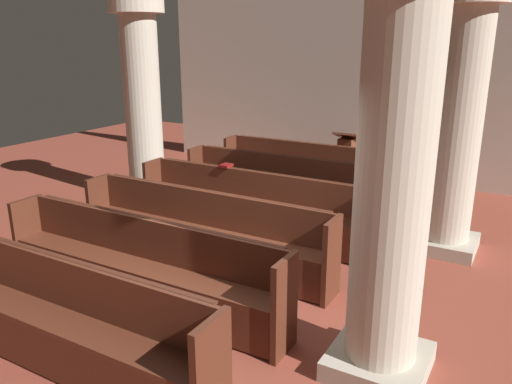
{
  "coord_description": "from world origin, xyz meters",
  "views": [
    {
      "loc": [
        2.83,
        -4.08,
        2.79
      ],
      "look_at": [
        -0.48,
        1.74,
        0.75
      ],
      "focal_mm": 35.53,
      "sensor_mm": 36.0,
      "label": 1
    }
  ],
  "objects_px": {
    "pew_row_3": "(202,228)",
    "kneeler_box_red": "(415,215)",
    "pew_row_0": "(313,169)",
    "pew_row_2": "(249,203)",
    "pillar_aisle_rear": "(394,170)",
    "lectern": "(345,164)",
    "pew_row_1": "(284,184)",
    "pillar_aisle_side": "(458,118)",
    "pillar_far_side": "(142,98)",
    "pew_row_5": "(49,311)",
    "hymn_book": "(226,166)",
    "pew_row_4": "(139,262)"
  },
  "relations": [
    {
      "from": "pew_row_4",
      "to": "pew_row_5",
      "type": "relative_size",
      "value": 1.0
    },
    {
      "from": "pew_row_1",
      "to": "pew_row_4",
      "type": "xyz_separation_m",
      "value": [
        0.0,
        -3.45,
        0.0
      ]
    },
    {
      "from": "pillar_far_side",
      "to": "lectern",
      "type": "distance_m",
      "value": 4.01
    },
    {
      "from": "pew_row_2",
      "to": "pillar_far_side",
      "type": "xyz_separation_m",
      "value": [
        -2.51,
        0.7,
        1.3
      ]
    },
    {
      "from": "pew_row_2",
      "to": "lectern",
      "type": "bearing_deg",
      "value": 84.6
    },
    {
      "from": "pew_row_1",
      "to": "pew_row_2",
      "type": "xyz_separation_m",
      "value": [
        0.0,
        -1.15,
        0.0
      ]
    },
    {
      "from": "pew_row_3",
      "to": "pillar_aisle_rear",
      "type": "bearing_deg",
      "value": -21.02
    },
    {
      "from": "lectern",
      "to": "pew_row_2",
      "type": "bearing_deg",
      "value": -95.4
    },
    {
      "from": "pew_row_1",
      "to": "pillar_aisle_side",
      "type": "relative_size",
      "value": 1.01
    },
    {
      "from": "pew_row_5",
      "to": "pillar_aisle_side",
      "type": "distance_m",
      "value": 5.24
    },
    {
      "from": "hymn_book",
      "to": "pew_row_0",
      "type": "bearing_deg",
      "value": 76.74
    },
    {
      "from": "pew_row_2",
      "to": "kneeler_box_red",
      "type": "height_order",
      "value": "pew_row_2"
    },
    {
      "from": "kneeler_box_red",
      "to": "hymn_book",
      "type": "bearing_deg",
      "value": -146.26
    },
    {
      "from": "pew_row_2",
      "to": "lectern",
      "type": "relative_size",
      "value": 3.26
    },
    {
      "from": "pew_row_0",
      "to": "pew_row_3",
      "type": "height_order",
      "value": "same"
    },
    {
      "from": "pillar_aisle_side",
      "to": "pillar_far_side",
      "type": "relative_size",
      "value": 1.0
    },
    {
      "from": "pew_row_5",
      "to": "hymn_book",
      "type": "relative_size",
      "value": 19.02
    },
    {
      "from": "pew_row_3",
      "to": "pillar_aisle_rear",
      "type": "relative_size",
      "value": 1.01
    },
    {
      "from": "pillar_far_side",
      "to": "lectern",
      "type": "height_order",
      "value": "pillar_far_side"
    },
    {
      "from": "pew_row_3",
      "to": "pillar_far_side",
      "type": "height_order",
      "value": "pillar_far_side"
    },
    {
      "from": "pillar_aisle_rear",
      "to": "kneeler_box_red",
      "type": "relative_size",
      "value": 8.25
    },
    {
      "from": "pew_row_1",
      "to": "pillar_aisle_side",
      "type": "xyz_separation_m",
      "value": [
        2.56,
        -0.22,
        1.3
      ]
    },
    {
      "from": "pew_row_5",
      "to": "pillar_aisle_side",
      "type": "xyz_separation_m",
      "value": [
        2.56,
        4.38,
        1.3
      ]
    },
    {
      "from": "pew_row_2",
      "to": "pew_row_3",
      "type": "height_order",
      "value": "same"
    },
    {
      "from": "pew_row_1",
      "to": "pew_row_3",
      "type": "height_order",
      "value": "same"
    },
    {
      "from": "hymn_book",
      "to": "kneeler_box_red",
      "type": "bearing_deg",
      "value": 33.74
    },
    {
      "from": "pillar_far_side",
      "to": "lectern",
      "type": "xyz_separation_m",
      "value": [
        2.82,
        2.51,
        -1.36
      ]
    },
    {
      "from": "pew_row_0",
      "to": "pew_row_2",
      "type": "xyz_separation_m",
      "value": [
        0.0,
        -2.3,
        0.0
      ]
    },
    {
      "from": "pew_row_3",
      "to": "kneeler_box_red",
      "type": "distance_m",
      "value": 3.6
    },
    {
      "from": "pew_row_4",
      "to": "pillar_far_side",
      "type": "xyz_separation_m",
      "value": [
        -2.51,
        3.0,
        1.3
      ]
    },
    {
      "from": "pew_row_0",
      "to": "pillar_aisle_rear",
      "type": "bearing_deg",
      "value": -59.96
    },
    {
      "from": "pillar_aisle_rear",
      "to": "lectern",
      "type": "xyz_separation_m",
      "value": [
        -2.26,
        5.34,
        -1.36
      ]
    },
    {
      "from": "pew_row_1",
      "to": "pew_row_2",
      "type": "relative_size",
      "value": 1.0
    },
    {
      "from": "pew_row_4",
      "to": "pillar_aisle_side",
      "type": "distance_m",
      "value": 4.33
    },
    {
      "from": "pillar_aisle_side",
      "to": "pillar_far_side",
      "type": "xyz_separation_m",
      "value": [
        -5.08,
        -0.24,
        0.0
      ]
    },
    {
      "from": "pew_row_3",
      "to": "pew_row_4",
      "type": "xyz_separation_m",
      "value": [
        0.0,
        -1.15,
        0.0
      ]
    },
    {
      "from": "pew_row_5",
      "to": "lectern",
      "type": "bearing_deg",
      "value": 87.39
    },
    {
      "from": "pew_row_0",
      "to": "kneeler_box_red",
      "type": "relative_size",
      "value": 8.36
    },
    {
      "from": "pew_row_1",
      "to": "kneeler_box_red",
      "type": "distance_m",
      "value": 2.12
    },
    {
      "from": "pew_row_5",
      "to": "lectern",
      "type": "distance_m",
      "value": 6.66
    },
    {
      "from": "kneeler_box_red",
      "to": "pew_row_0",
      "type": "bearing_deg",
      "value": 166.81
    },
    {
      "from": "pew_row_5",
      "to": "pew_row_4",
      "type": "bearing_deg",
      "value": 90.0
    },
    {
      "from": "pew_row_5",
      "to": "hymn_book",
      "type": "bearing_deg",
      "value": 97.78
    },
    {
      "from": "pillar_far_side",
      "to": "pew_row_3",
      "type": "bearing_deg",
      "value": -36.3
    },
    {
      "from": "pew_row_0",
      "to": "pew_row_3",
      "type": "distance_m",
      "value": 3.45
    },
    {
      "from": "pew_row_5",
      "to": "kneeler_box_red",
      "type": "relative_size",
      "value": 8.36
    },
    {
      "from": "pew_row_0",
      "to": "kneeler_box_red",
      "type": "xyz_separation_m",
      "value": [
        1.97,
        -0.46,
        -0.39
      ]
    },
    {
      "from": "pillar_far_side",
      "to": "pillar_aisle_side",
      "type": "bearing_deg",
      "value": 2.67
    },
    {
      "from": "pillar_far_side",
      "to": "kneeler_box_red",
      "type": "height_order",
      "value": "pillar_far_side"
    },
    {
      "from": "pew_row_0",
      "to": "pew_row_2",
      "type": "relative_size",
      "value": 1.0
    }
  ]
}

